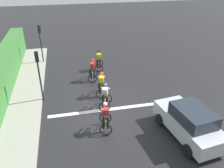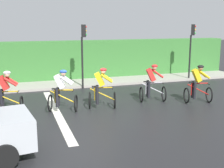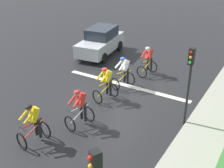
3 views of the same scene
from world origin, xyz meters
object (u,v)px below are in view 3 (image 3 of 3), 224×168
at_px(car_silver, 101,41).
at_px(traffic_light_near_crossing, 190,76).
at_px(cyclist_mid, 106,84).
at_px(cyclist_fourth, 124,73).
at_px(cyclist_second, 80,109).
at_px(cyclist_trailing, 148,61).
at_px(cyclist_lead, 33,125).

height_order(car_silver, traffic_light_near_crossing, traffic_light_near_crossing).
xyz_separation_m(car_silver, traffic_light_near_crossing, (-7.46, 5.24, 1.35)).
xyz_separation_m(cyclist_mid, cyclist_fourth, (-0.06, -1.59, 0.00)).
relative_size(cyclist_second, cyclist_fourth, 1.00).
distance_m(cyclist_second, cyclist_trailing, 6.05).
bearing_deg(cyclist_mid, traffic_light_near_crossing, 177.36).
xyz_separation_m(cyclist_fourth, car_silver, (3.64, -3.47, 0.08)).
bearing_deg(cyclist_lead, cyclist_mid, -97.04).
xyz_separation_m(cyclist_second, cyclist_mid, (0.27, -2.40, 0.00)).
bearing_deg(cyclist_trailing, cyclist_mid, 82.98).
distance_m(cyclist_second, cyclist_fourth, 4.00).
bearing_deg(cyclist_trailing, traffic_light_near_crossing, 131.85).
bearing_deg(cyclist_trailing, cyclist_fourth, 79.23).
height_order(cyclist_lead, cyclist_trailing, same).
distance_m(cyclist_fourth, car_silver, 5.03).
bearing_deg(cyclist_mid, cyclist_trailing, -97.02).
relative_size(cyclist_second, traffic_light_near_crossing, 0.50).
bearing_deg(cyclist_mid, car_silver, -54.70).
height_order(cyclist_mid, car_silver, car_silver).
bearing_deg(cyclist_trailing, cyclist_second, 88.31).
xyz_separation_m(cyclist_second, cyclist_fourth, (0.21, -4.00, 0.00)).
bearing_deg(cyclist_second, cyclist_lead, 66.21).
bearing_deg(traffic_light_near_crossing, cyclist_fourth, -24.89).
xyz_separation_m(cyclist_mid, traffic_light_near_crossing, (-3.87, 0.18, 1.43)).
xyz_separation_m(cyclist_trailing, traffic_light_near_crossing, (-3.42, 3.82, 1.43)).
bearing_deg(cyclist_second, car_silver, -62.69).
bearing_deg(cyclist_second, cyclist_mid, -83.59).
relative_size(cyclist_second, cyclist_trailing, 1.00).
distance_m(cyclist_fourth, traffic_light_near_crossing, 4.44).
relative_size(cyclist_second, cyclist_mid, 1.00).
relative_size(cyclist_lead, cyclist_fourth, 1.00).
distance_m(cyclist_lead, cyclist_second, 1.95).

